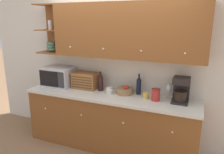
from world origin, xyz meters
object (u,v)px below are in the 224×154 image
object	(u,v)px
coffee_maker	(181,89)
mug	(109,90)
microwave	(58,76)
storage_canister	(156,95)
wine_bottle	(101,82)
bread_box	(85,80)
wine_glass	(169,88)
fruit_basket	(125,91)
mug_blue_second	(146,96)
second_wine_bottle	(139,85)

from	to	relation	value
coffee_maker	mug	bearing A→B (deg)	-176.75
microwave	storage_canister	world-z (taller)	microwave
wine_bottle	coffee_maker	xyz separation A→B (m)	(1.26, -0.02, 0.04)
microwave	bread_box	xyz separation A→B (m)	(0.52, 0.05, -0.03)
wine_glass	coffee_maker	distance (m)	0.20
mug	fruit_basket	world-z (taller)	fruit_basket
fruit_basket	coffee_maker	bearing A→B (deg)	-1.02
wine_bottle	mug_blue_second	world-z (taller)	wine_bottle
fruit_basket	second_wine_bottle	xyz separation A→B (m)	(0.21, 0.07, 0.10)
bread_box	wine_glass	world-z (taller)	bread_box
bread_box	second_wine_bottle	world-z (taller)	second_wine_bottle
mug_blue_second	wine_glass	bearing A→B (deg)	25.47
microwave	second_wine_bottle	distance (m)	1.44
fruit_basket	bread_box	bearing A→B (deg)	178.18
mug	coffee_maker	size ratio (longest dim) A/B	0.29
microwave	mug	size ratio (longest dim) A/B	5.09
bread_box	storage_canister	bearing A→B (deg)	-6.09
mug	storage_canister	bearing A→B (deg)	-2.47
wine_bottle	second_wine_bottle	distance (m)	0.63
mug	second_wine_bottle	distance (m)	0.47
second_wine_bottle	coffee_maker	distance (m)	0.64
wine_bottle	fruit_basket	xyz separation A→B (m)	(0.42, -0.00, -0.09)
microwave	wine_bottle	size ratio (longest dim) A/B	1.65
bread_box	mug_blue_second	bearing A→B (deg)	-5.15
mug_blue_second	wine_glass	world-z (taller)	wine_glass
microwave	coffee_maker	xyz separation A→B (m)	(2.07, 0.01, 0.02)
bread_box	wine_glass	xyz separation A→B (m)	(1.38, 0.05, 0.01)
mug	mug_blue_second	size ratio (longest dim) A/B	1.15
fruit_basket	coffee_maker	size ratio (longest dim) A/B	0.72
wine_bottle	mug_blue_second	distance (m)	0.79
microwave	coffee_maker	distance (m)	2.07
second_wine_bottle	storage_canister	xyz separation A→B (m)	(0.30, -0.18, -0.06)
mug_blue_second	storage_canister	size ratio (longest dim) A/B	0.51
microwave	mug_blue_second	size ratio (longest dim) A/B	5.88
microwave	second_wine_bottle	xyz separation A→B (m)	(1.44, 0.09, -0.02)
storage_canister	bread_box	bearing A→B (deg)	173.91
fruit_basket	wine_glass	world-z (taller)	wine_glass
storage_canister	coffee_maker	size ratio (longest dim) A/B	0.49
mug	coffee_maker	distance (m)	1.08
microwave	fruit_basket	distance (m)	1.23
fruit_basket	second_wine_bottle	world-z (taller)	second_wine_bottle
mug	second_wine_bottle	world-z (taller)	second_wine_bottle
wine_bottle	second_wine_bottle	bearing A→B (deg)	5.72
bread_box	wine_bottle	world-z (taller)	wine_bottle
coffee_maker	wine_bottle	bearing A→B (deg)	179.11
wine_glass	microwave	bearing A→B (deg)	-176.97
fruit_basket	second_wine_bottle	distance (m)	0.24
wine_glass	mug_blue_second	bearing A→B (deg)	-154.53
fruit_basket	second_wine_bottle	size ratio (longest dim) A/B	0.79
microwave	coffee_maker	size ratio (longest dim) A/B	1.46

